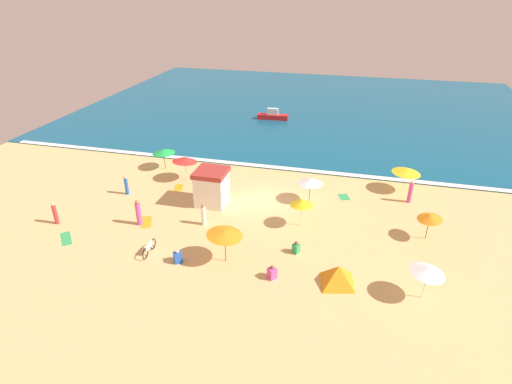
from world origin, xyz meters
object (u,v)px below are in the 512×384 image
beach_umbrella_0 (310,181)px  beachgoer_2 (296,248)px  beachgoer_0 (204,215)px  beachgoer_1 (126,185)px  beach_umbrella_3 (185,159)px  beach_umbrella_2 (225,233)px  beach_tent (338,275)px  parked_bicycle (149,248)px  lifeguard_cabana (212,187)px  beachgoer_6 (272,273)px  beach_umbrella_7 (406,171)px  beach_umbrella_5 (164,151)px  beach_umbrella_6 (430,217)px  beachgoer_3 (55,214)px  beachgoer_4 (178,257)px  beach_umbrella_1 (428,270)px  beachgoer_7 (139,213)px  beach_umbrella_4 (302,202)px  beachgoer_5 (410,192)px  small_boat_0 (273,116)px

beach_umbrella_0 → beachgoer_2: beach_umbrella_0 is taller
beachgoer_0 → beachgoer_1: (-7.77, 2.91, 0.04)m
beach_umbrella_3 → beach_umbrella_2: bearing=-56.0°
beach_tent → parked_bicycle: (-11.93, 0.01, -0.21)m
lifeguard_cabana → beachgoer_6: (6.50, -7.84, -1.06)m
beachgoer_1 → beach_umbrella_7: bearing=15.8°
beach_umbrella_0 → beach_umbrella_7: 8.25m
beach_umbrella_2 → beachgoer_6: beach_umbrella_2 is taller
beach_umbrella_5 → beachgoer_2: size_ratio=2.49×
beach_umbrella_6 → beachgoer_3: beach_umbrella_6 is taller
beachgoer_4 → beach_umbrella_0: bearing=55.7°
beach_umbrella_3 → beachgoer_0: size_ratio=1.85×
beachgoer_0 → beachgoer_6: beachgoer_0 is taller
beach_umbrella_1 → beachgoer_2: size_ratio=2.55×
beach_umbrella_7 → beachgoer_7: size_ratio=1.40×
beach_umbrella_0 → beach_umbrella_5: bearing=167.8°
beach_umbrella_4 → beach_umbrella_6: (8.48, 0.43, -0.21)m
beach_umbrella_2 → beach_umbrella_6: (12.38, 5.75, -0.35)m
beach_umbrella_6 → beachgoer_0: beach_umbrella_6 is taller
beachgoer_5 → beachgoer_7: beachgoer_7 is taller
beach_umbrella_0 → beachgoer_6: beach_umbrella_0 is taller
small_boat_0 → lifeguard_cabana: bearing=-90.0°
lifeguard_cabana → beachgoer_4: 7.84m
parked_bicycle → beachgoer_5: bearing=34.2°
beach_umbrella_0 → beachgoer_3: (-17.16, -7.92, -0.90)m
beach_umbrella_4 → lifeguard_cabana: bearing=167.5°
parked_bicycle → beachgoer_0: size_ratio=1.11×
beachgoer_0 → beachgoer_5: bearing=26.3°
beachgoer_4 → beach_tent: bearing=2.4°
beachgoer_5 → beachgoer_7: size_ratio=0.97×
parked_bicycle → beachgoer_4: beachgoer_4 is taller
beach_umbrella_1 → beachgoer_6: beach_umbrella_1 is taller
beachgoer_3 → beachgoer_0: bearing=13.6°
beach_umbrella_7 → beachgoer_5: 2.19m
beach_umbrella_7 → beach_umbrella_3: bearing=-172.3°
lifeguard_cabana → beach_umbrella_1: size_ratio=1.29×
beach_tent → beachgoer_4: 9.78m
beachgoer_0 → beachgoer_1: 8.30m
beachgoer_4 → small_boat_0: (-0.50, 30.16, 0.19)m
beachgoer_5 → beach_tent: bearing=-112.6°
beach_tent → beachgoer_3: beachgoer_3 is taller
beachgoer_6 → beach_umbrella_5: bearing=134.8°
parked_bicycle → beachgoer_3: size_ratio=1.08×
parked_bicycle → beachgoer_3: beachgoer_3 is taller
beachgoer_0 → beachgoer_6: 7.62m
beach_umbrella_2 → beachgoer_4: beach_umbrella_2 is taller
beach_umbrella_0 → beachgoer_3: 18.93m
beach_umbrella_7 → beach_umbrella_4: bearing=-134.5°
parked_bicycle → beachgoer_1: bearing=128.4°
lifeguard_cabana → beach_umbrella_0: size_ratio=1.04×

